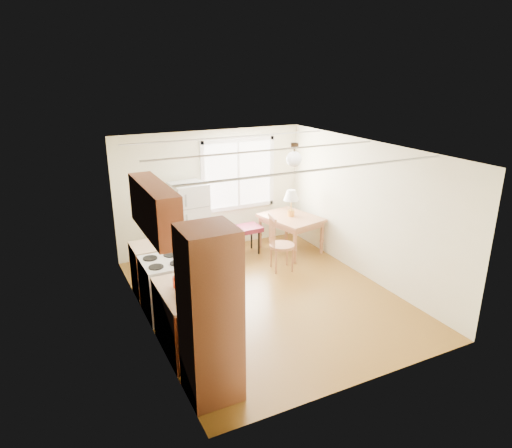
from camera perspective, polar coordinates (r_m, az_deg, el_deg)
room_shell at (r=7.32m, az=1.48°, el=-0.37°), size 4.60×5.60×2.62m
kitchen_run at (r=6.35m, az=-9.78°, el=-7.87°), size 0.65×3.40×2.20m
window_unit at (r=9.63m, az=-2.22°, el=6.25°), size 1.64×0.05×1.51m
pendant_light at (r=7.73m, az=4.78°, el=8.20°), size 0.26×0.26×0.40m
refrigerator at (r=9.10m, az=-8.30°, el=0.26°), size 0.69×0.70×1.57m
bench at (r=9.26m, az=-3.01°, el=-1.02°), size 1.26×0.52×0.57m
dining_table at (r=9.48m, az=4.37°, el=0.35°), size 1.15×1.38×0.76m
chair at (r=8.55m, az=2.61°, el=-1.94°), size 0.50×0.50×1.08m
table_lamp at (r=9.36m, az=4.44°, el=3.35°), size 0.32×0.32×0.56m
coffee_maker at (r=5.94m, az=-8.89°, el=-7.62°), size 0.20×0.26×0.38m
kettle at (r=6.20m, az=-9.88°, el=-7.07°), size 0.11×0.11×0.21m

